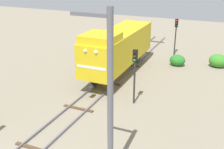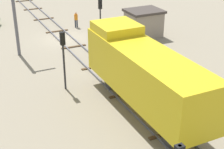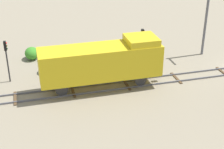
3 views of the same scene
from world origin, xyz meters
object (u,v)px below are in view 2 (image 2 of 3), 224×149
Objects in this scene: traffic_signal_near at (100,12)px; catenary_mast at (14,5)px; relay_hut at (144,23)px; traffic_signal_mid at (63,50)px; locomotive at (144,71)px; worker_near_track at (76,19)px.

traffic_signal_near is 8.34m from catenary_mast.
traffic_signal_near is 4.64m from relay_hut.
traffic_signal_mid reaches higher than traffic_signal_near.
traffic_signal_near is 10.88m from traffic_signal_mid.
traffic_signal_mid is (6.60, 8.65, 0.17)m from traffic_signal_near.
locomotive is at bearing 76.82° from traffic_signal_near.
locomotive is 14.03m from traffic_signal_near.
worker_near_track is at bearing -143.29° from catenary_mast.
traffic_signal_near is 0.94× the size of traffic_signal_mid.
catenary_mast reaches higher than traffic_signal_mid.
locomotive reaches higher than traffic_signal_mid.
locomotive is at bearing 124.16° from traffic_signal_mid.
traffic_signal_mid is (3.40, -5.01, 0.17)m from locomotive.
locomotive is 3.31× the size of relay_hut.
locomotive is 18.67m from worker_near_track.
catenary_mast is at bearing -79.03° from traffic_signal_mid.
relay_hut is (-4.30, 1.04, -1.38)m from traffic_signal_near.
worker_near_track is 0.49× the size of relay_hut.
traffic_signal_mid is 0.51× the size of catenary_mast.
traffic_signal_mid is 2.49× the size of worker_near_track.
locomotive is 6.06m from traffic_signal_mid.
locomotive is 6.82× the size of worker_near_track.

